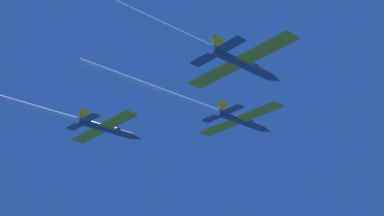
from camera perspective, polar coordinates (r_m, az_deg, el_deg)
jet_lead at (r=91.31m, az=1.34°, el=0.10°), size 19.61×43.48×3.25m
jet_left_wing at (r=94.86m, az=-15.57°, el=-0.49°), size 19.61×48.59×3.25m
jet_right_wing at (r=68.20m, az=-0.78°, el=7.92°), size 19.61×46.74×3.25m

